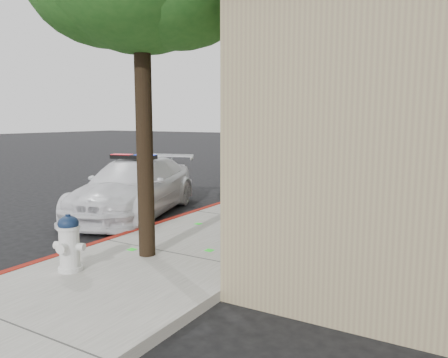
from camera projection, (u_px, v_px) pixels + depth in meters
ground at (104, 247)px, 8.29m from camera, size 120.00×120.00×0.00m
sidewalk at (251, 221)px, 10.03m from camera, size 3.20×60.00×0.15m
red_curb at (195, 214)px, 10.80m from camera, size 0.14×60.00×0.16m
police_car at (135, 187)px, 11.04m from camera, size 3.34×5.21×1.53m
fire_hydrant at (69, 243)px, 6.50m from camera, size 0.50×0.43×0.86m
street_tree_mid at (285, 26)px, 12.21m from camera, size 3.38×3.44×6.40m
street_tree_far at (350, 61)px, 19.42m from camera, size 3.59×3.38×6.39m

